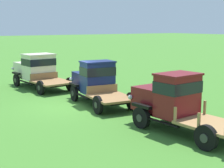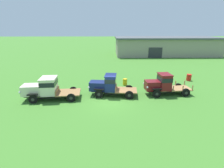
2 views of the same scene
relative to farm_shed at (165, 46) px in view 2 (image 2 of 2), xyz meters
The scene contains 7 objects.
ground_plane 32.91m from the farm_shed, 116.55° to the right, with size 240.00×240.00×0.00m, color #3D7528.
farm_shed is the anchor object (origin of this frame).
vintage_truck_foreground_near 35.54m from the farm_shed, 126.18° to the right, with size 5.79×2.57×2.25m.
vintage_truck_second_in_line 31.47m from the farm_shed, 117.98° to the right, with size 5.18×2.41×2.26m.
vintage_truck_midrow_center 29.07m from the farm_shed, 107.96° to the right, with size 5.11×2.31×2.27m.
oil_drum_beside_row 23.09m from the farm_shed, 99.55° to the right, with size 0.65×0.65×0.87m.
oil_drum_near_fence 27.57m from the farm_shed, 117.42° to the right, with size 0.56×0.56×0.80m.
Camera 2 is at (-0.09, -15.82, 6.98)m, focal length 28.00 mm.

